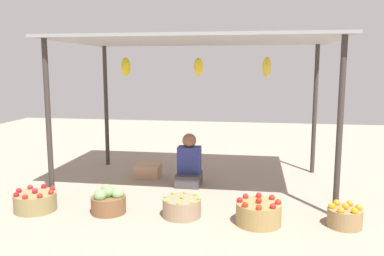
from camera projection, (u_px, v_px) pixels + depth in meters
name	position (u px, v px, depth m)	size (l,w,h in m)	color
ground_plane	(198.00, 185.00, 6.07)	(14.00, 14.00, 0.00)	tan
market_stall_structure	(198.00, 49.00, 5.76)	(3.91, 2.34, 2.16)	#38332D
vendor_person	(189.00, 165.00, 6.05)	(0.36, 0.44, 0.78)	#433E42
basket_red_apples	(35.00, 201.00, 4.98)	(0.51, 0.51, 0.28)	olive
basket_cabbages	(108.00, 201.00, 4.90)	(0.42, 0.42, 0.34)	brown
basket_limes	(182.00, 207.00, 4.78)	(0.46, 0.46, 0.26)	#947C5F
basket_red_tomatoes	(259.00, 213.00, 4.55)	(0.51, 0.51, 0.31)	#997F4A
basket_oranges	(345.00, 217.00, 4.47)	(0.38, 0.38, 0.28)	#92774C
wooden_crate_near_vendor	(148.00, 171.00, 6.47)	(0.39, 0.33, 0.21)	tan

